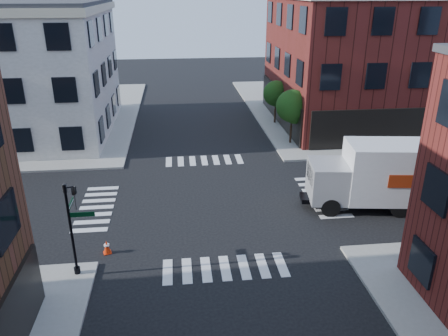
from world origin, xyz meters
TOP-DOWN VIEW (x-y plane):
  - ground at (0.00, 0.00)m, footprint 120.00×120.00m
  - sidewalk_ne at (21.00, 21.00)m, footprint 30.00×30.00m
  - building_ne at (20.50, 16.00)m, footprint 25.00×16.00m
  - tree_near at (7.56, 9.98)m, footprint 2.69×2.69m
  - tree_far at (7.56, 15.98)m, footprint 2.43×2.43m
  - signal_pole at (-6.72, -6.68)m, footprint 1.29×1.24m
  - box_truck at (10.19, -1.87)m, footprint 9.14×3.82m
  - traffic_cone at (-5.70, -5.05)m, footprint 0.48×0.48m

SIDE VIEW (x-z plane):
  - ground at x=0.00m, z-range 0.00..0.00m
  - sidewalk_ne at x=21.00m, z-range 0.00..0.15m
  - traffic_cone at x=-5.70m, z-range -0.01..0.69m
  - box_truck at x=10.19m, z-range 0.08..4.12m
  - signal_pole at x=-6.72m, z-range 0.56..5.16m
  - tree_far at x=7.56m, z-range 0.84..4.91m
  - tree_near at x=7.56m, z-range 0.91..5.41m
  - building_ne at x=20.50m, z-range 0.00..12.00m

